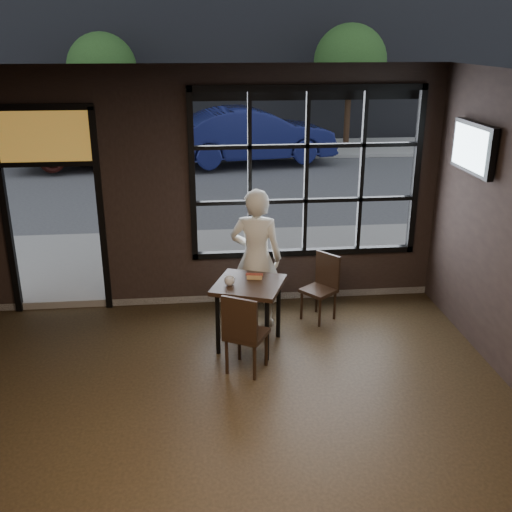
{
  "coord_description": "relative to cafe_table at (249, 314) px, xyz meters",
  "views": [
    {
      "loc": [
        -0.25,
        -4.17,
        3.53
      ],
      "look_at": [
        0.4,
        2.2,
        1.15
      ],
      "focal_mm": 42.0,
      "sensor_mm": 36.0,
      "label": 1
    }
  ],
  "objects": [
    {
      "name": "tv",
      "position": [
        2.61,
        0.18,
        1.9
      ],
      "size": [
        0.11,
        0.98,
        0.57
      ],
      "primitive_type": "cube",
      "color": "black",
      "rests_on": "wall_right"
    },
    {
      "name": "street_asphalt",
      "position": [
        -0.32,
        21.78,
        -0.43
      ],
      "size": [
        60.0,
        41.0,
        0.04
      ],
      "primitive_type": "cube",
      "color": "#545456",
      "rests_on": "ground"
    },
    {
      "name": "ceiling",
      "position": [
        -0.32,
        -2.22,
        2.8
      ],
      "size": [
        6.0,
        7.0,
        0.02
      ],
      "primitive_type": "cube",
      "color": "black",
      "rests_on": "ground"
    },
    {
      "name": "tree_left",
      "position": [
        -3.32,
        13.19,
        2.14
      ],
      "size": [
        2.12,
        2.12,
        3.61
      ],
      "color": "#332114",
      "rests_on": "street_asphalt"
    },
    {
      "name": "chair_near",
      "position": [
        -0.08,
        -0.56,
        0.06
      ],
      "size": [
        0.56,
        0.56,
        0.95
      ],
      "primitive_type": "cube",
      "rotation": [
        0.0,
        0.0,
        2.64
      ],
      "color": "black",
      "rests_on": "floor"
    },
    {
      "name": "floor",
      "position": [
        -0.32,
        -2.22,
        -0.42
      ],
      "size": [
        6.0,
        7.0,
        0.02
      ],
      "primitive_type": "cube",
      "color": "black",
      "rests_on": "ground"
    },
    {
      "name": "window_frame",
      "position": [
        0.88,
        1.28,
        1.39
      ],
      "size": [
        3.06,
        0.12,
        2.28
      ],
      "primitive_type": "cube",
      "color": "black",
      "rests_on": "ground"
    },
    {
      "name": "cup",
      "position": [
        -0.23,
        -0.04,
        0.45
      ],
      "size": [
        0.17,
        0.17,
        0.1
      ],
      "primitive_type": "imported",
      "rotation": [
        0.0,
        0.0,
        -0.71
      ],
      "color": "silver",
      "rests_on": "cafe_table"
    },
    {
      "name": "cafe_table",
      "position": [
        0.0,
        0.0,
        0.0
      ],
      "size": [
        0.97,
        0.97,
        0.82
      ],
      "primitive_type": "cube",
      "rotation": [
        0.0,
        0.0,
        -0.36
      ],
      "color": "black",
      "rests_on": "floor"
    },
    {
      "name": "stained_transom",
      "position": [
        -2.42,
        1.28,
        1.94
      ],
      "size": [
        1.2,
        0.06,
        0.7
      ],
      "primitive_type": "cube",
      "color": "orange",
      "rests_on": "ground"
    },
    {
      "name": "tree_right",
      "position": [
        4.35,
        12.82,
        2.32
      ],
      "size": [
        2.27,
        2.27,
        3.87
      ],
      "color": "#332114",
      "rests_on": "street_asphalt"
    },
    {
      "name": "hotdog",
      "position": [
        0.08,
        0.12,
        0.43
      ],
      "size": [
        0.21,
        0.11,
        0.06
      ],
      "primitive_type": null,
      "rotation": [
        0.0,
        0.0,
        -0.18
      ],
      "color": "tan",
      "rests_on": "cafe_table"
    },
    {
      "name": "navy_car",
      "position": [
        1.04,
        10.49,
        0.46
      ],
      "size": [
        4.84,
        2.4,
        1.53
      ],
      "primitive_type": "imported",
      "rotation": [
        0.0,
        0.0,
        1.75
      ],
      "color": "#14194D",
      "rests_on": "street_asphalt"
    },
    {
      "name": "maroon_car",
      "position": [
        -3.08,
        10.59,
        0.52
      ],
      "size": [
        4.97,
        2.32,
        1.65
      ],
      "primitive_type": "imported",
      "rotation": [
        0.0,
        0.0,
        1.65
      ],
      "color": "#35110D",
      "rests_on": "street_asphalt"
    },
    {
      "name": "chair_window",
      "position": [
        0.96,
        0.6,
        0.03
      ],
      "size": [
        0.53,
        0.53,
        0.87
      ],
      "primitive_type": "cube",
      "rotation": [
        0.0,
        0.0,
        -0.89
      ],
      "color": "black",
      "rests_on": "floor"
    },
    {
      "name": "man",
      "position": [
        0.15,
        0.59,
        0.49
      ],
      "size": [
        0.73,
        0.57,
        1.79
      ],
      "primitive_type": "imported",
      "rotation": [
        0.0,
        0.0,
        2.91
      ],
      "color": "silver",
      "rests_on": "floor"
    }
  ]
}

